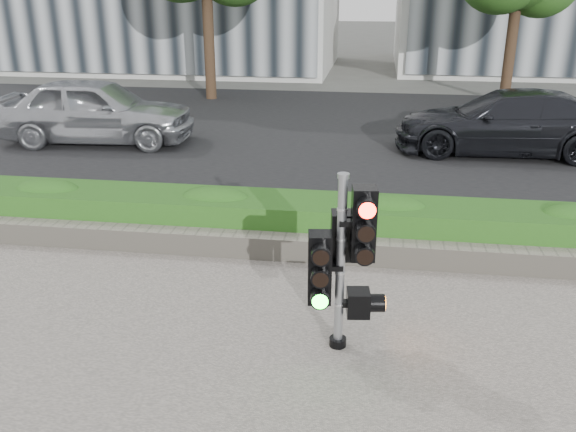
{
  "coord_description": "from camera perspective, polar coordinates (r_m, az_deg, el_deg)",
  "views": [
    {
      "loc": [
        1.22,
        -6.15,
        3.83
      ],
      "look_at": [
        0.23,
        0.6,
        1.19
      ],
      "focal_mm": 38.0,
      "sensor_mm": 36.0,
      "label": 1
    }
  ],
  "objects": [
    {
      "name": "stone_wall",
      "position": [
        8.92,
        -0.25,
        -2.91
      ],
      "size": [
        12.0,
        0.32,
        0.34
      ],
      "primitive_type": "cube",
      "color": "gray",
      "rests_on": "sidewalk"
    },
    {
      "name": "traffic_signal",
      "position": [
        6.47,
        5.18,
        -3.56
      ],
      "size": [
        0.71,
        0.56,
        2.01
      ],
      "rotation": [
        0.0,
        0.0,
        0.13
      ],
      "color": "black",
      "rests_on": "sidewalk"
    },
    {
      "name": "car_silver",
      "position": [
        16.06,
        -17.52,
        9.41
      ],
      "size": [
        4.92,
        2.26,
        1.63
      ],
      "primitive_type": "imported",
      "rotation": [
        0.0,
        0.0,
        1.64
      ],
      "color": "#AAABB1",
      "rests_on": "road"
    },
    {
      "name": "ground",
      "position": [
        7.35,
        -2.49,
        -10.31
      ],
      "size": [
        120.0,
        120.0,
        0.0
      ],
      "primitive_type": "plane",
      "color": "#51514C",
      "rests_on": "ground"
    },
    {
      "name": "car_dark",
      "position": [
        15.26,
        19.75,
        8.27
      ],
      "size": [
        5.13,
        2.16,
        1.48
      ],
      "primitive_type": "imported",
      "rotation": [
        0.0,
        0.0,
        -1.59
      ],
      "color": "black",
      "rests_on": "road"
    },
    {
      "name": "hedge",
      "position": [
        9.44,
        0.34,
        -0.38
      ],
      "size": [
        12.0,
        1.0,
        0.68
      ],
      "primitive_type": "cube",
      "color": "#44962E",
      "rests_on": "sidewalk"
    },
    {
      "name": "road",
      "position": [
        16.64,
        3.94,
        7.79
      ],
      "size": [
        60.0,
        13.0,
        0.02
      ],
      "primitive_type": "cube",
      "color": "black",
      "rests_on": "ground"
    },
    {
      "name": "curb",
      "position": [
        10.11,
        0.81,
        -0.78
      ],
      "size": [
        60.0,
        0.25,
        0.12
      ],
      "primitive_type": "cube",
      "color": "gray",
      "rests_on": "ground"
    }
  ]
}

